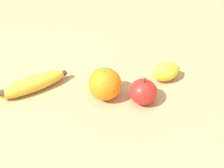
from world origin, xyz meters
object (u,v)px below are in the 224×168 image
Objects in this scene: apple at (143,92)px; lemon at (166,71)px; orange at (105,84)px; banana at (32,84)px.

apple is 0.11m from lemon.
lemon is at bearing 68.75° from orange.
apple is at bearing -84.05° from lemon.
lemon is (-0.01, 0.11, -0.00)m from apple.
lemon is at bearing 155.90° from banana.
apple is (0.08, 0.06, -0.01)m from orange.
orange is 0.90× the size of lemon.
orange reaches higher than lemon.
banana is 2.33× the size of orange.
orange is at bearing 142.21° from banana.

